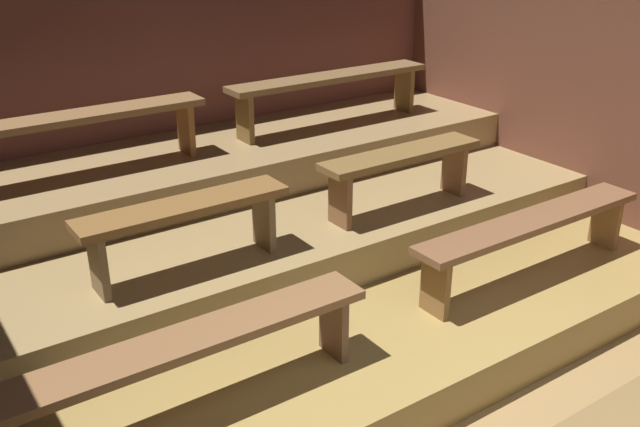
% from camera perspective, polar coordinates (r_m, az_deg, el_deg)
% --- Properties ---
extents(ground, '(6.30, 5.60, 0.08)m').
position_cam_1_polar(ground, '(5.18, 1.35, -10.20)').
color(ground, olive).
extents(wall_back, '(6.30, 0.06, 2.66)m').
position_cam_1_polar(wall_back, '(6.61, -11.17, 9.88)').
color(wall_back, brown).
rests_on(wall_back, ground).
extents(wall_right, '(0.06, 5.60, 2.66)m').
position_cam_1_polar(wall_right, '(6.54, 21.85, 8.50)').
color(wall_right, brown).
rests_on(wall_right, ground).
extents(platform_lower, '(5.50, 3.57, 0.32)m').
position_cam_1_polar(platform_lower, '(5.52, -2.42, -5.53)').
color(platform_lower, olive).
rests_on(platform_lower, ground).
extents(platform_middle, '(5.50, 2.37, 0.32)m').
position_cam_1_polar(platform_middle, '(5.84, -5.61, -0.45)').
color(platform_middle, '#9A7E4F').
rests_on(platform_middle, platform_lower).
extents(platform_upper, '(5.50, 1.29, 0.32)m').
position_cam_1_polar(platform_upper, '(6.17, -8.19, 3.92)').
color(platform_upper, '#9A7C50').
rests_on(platform_upper, platform_middle).
extents(bench_lower_left, '(2.07, 0.30, 0.47)m').
position_cam_1_polar(bench_lower_left, '(3.84, -10.26, -10.62)').
color(bench_lower_left, brown).
rests_on(bench_lower_left, platform_lower).
extents(bench_lower_right, '(2.07, 0.30, 0.47)m').
position_cam_1_polar(bench_lower_right, '(5.32, 16.56, -1.14)').
color(bench_lower_right, brown).
rests_on(bench_lower_right, platform_lower).
extents(bench_middle_left, '(1.40, 0.30, 0.47)m').
position_cam_1_polar(bench_middle_left, '(4.61, -10.79, -0.31)').
color(bench_middle_left, brown).
rests_on(bench_middle_left, platform_middle).
extents(bench_middle_right, '(1.40, 0.30, 0.47)m').
position_cam_1_polar(bench_middle_right, '(5.52, 6.51, 3.99)').
color(bench_middle_right, brown).
rests_on(bench_middle_right, platform_middle).
extents(bench_upper_left, '(2.03, 0.30, 0.47)m').
position_cam_1_polar(bench_upper_left, '(5.60, -19.19, 6.70)').
color(bench_upper_left, brown).
rests_on(bench_upper_left, platform_upper).
extents(bench_upper_right, '(2.03, 0.30, 0.47)m').
position_cam_1_polar(bench_upper_right, '(6.58, 0.83, 10.35)').
color(bench_upper_right, brown).
rests_on(bench_upper_right, platform_upper).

